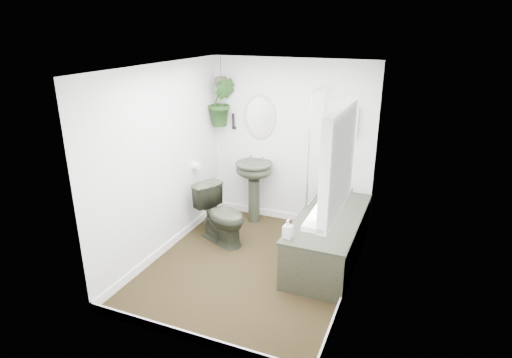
% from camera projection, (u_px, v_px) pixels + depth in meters
% --- Properties ---
extents(floor, '(2.30, 2.80, 0.02)m').
position_uv_depth(floor, '(251.00, 267.00, 5.09)').
color(floor, black).
rests_on(floor, ground).
extents(ceiling, '(2.30, 2.80, 0.02)m').
position_uv_depth(ceiling, '(250.00, 66.00, 4.29)').
color(ceiling, white).
rests_on(ceiling, ground).
extents(wall_back, '(2.30, 0.02, 2.30)m').
position_uv_depth(wall_back, '(291.00, 143.00, 5.91)').
color(wall_back, silver).
rests_on(wall_back, ground).
extents(wall_front, '(2.30, 0.02, 2.30)m').
position_uv_depth(wall_front, '(183.00, 228.00, 3.46)').
color(wall_front, silver).
rests_on(wall_front, ground).
extents(wall_left, '(0.02, 2.80, 2.30)m').
position_uv_depth(wall_left, '(162.00, 162.00, 5.10)').
color(wall_left, silver).
rests_on(wall_left, ground).
extents(wall_right, '(0.02, 2.80, 2.30)m').
position_uv_depth(wall_right, '(357.00, 190.00, 4.27)').
color(wall_right, silver).
rests_on(wall_right, ground).
extents(skirting, '(2.30, 2.80, 0.10)m').
position_uv_depth(skirting, '(251.00, 262.00, 5.06)').
color(skirting, white).
rests_on(skirting, floor).
extents(bathtub, '(0.72, 1.72, 0.58)m').
position_uv_depth(bathtub, '(329.00, 238.00, 5.13)').
color(bathtub, '#2B2F22').
rests_on(bathtub, floor).
extents(bath_screen, '(0.04, 0.72, 1.40)m').
position_uv_depth(bath_screen, '(316.00, 145.00, 5.33)').
color(bath_screen, silver).
rests_on(bath_screen, bathtub).
extents(shower_box, '(0.20, 0.10, 0.35)m').
position_uv_depth(shower_box, '(350.00, 121.00, 5.43)').
color(shower_box, white).
rests_on(shower_box, wall_back).
extents(oval_mirror, '(0.46, 0.03, 0.62)m').
position_uv_depth(oval_mirror, '(260.00, 116.00, 5.92)').
color(oval_mirror, '#B19F8B').
rests_on(oval_mirror, wall_back).
extents(wall_sconce, '(0.04, 0.04, 0.22)m').
position_uv_depth(wall_sconce, '(233.00, 121.00, 6.09)').
color(wall_sconce, black).
rests_on(wall_sconce, wall_back).
extents(toilet_roll_holder, '(0.11, 0.11, 0.11)m').
position_uv_depth(toilet_roll_holder, '(196.00, 166.00, 5.78)').
color(toilet_roll_holder, white).
rests_on(toilet_roll_holder, wall_left).
extents(window_recess, '(0.08, 1.00, 0.90)m').
position_uv_depth(window_recess, '(339.00, 161.00, 3.52)').
color(window_recess, white).
rests_on(window_recess, wall_right).
extents(window_sill, '(0.18, 1.00, 0.04)m').
position_uv_depth(window_sill, '(328.00, 206.00, 3.69)').
color(window_sill, white).
rests_on(window_sill, wall_right).
extents(window_blinds, '(0.01, 0.86, 0.76)m').
position_uv_depth(window_blinds, '(333.00, 160.00, 3.53)').
color(window_blinds, white).
rests_on(window_blinds, wall_right).
extents(toilet, '(0.85, 0.69, 0.75)m').
position_uv_depth(toilet, '(222.00, 215.00, 5.54)').
color(toilet, '#2B2F22').
rests_on(toilet, floor).
extents(pedestal_sink, '(0.54, 0.47, 0.89)m').
position_uv_depth(pedestal_sink, '(254.00, 192.00, 6.10)').
color(pedestal_sink, '#2B2F22').
rests_on(pedestal_sink, floor).
extents(sill_plant, '(0.26, 0.23, 0.25)m').
position_uv_depth(sill_plant, '(331.00, 179.00, 3.91)').
color(sill_plant, black).
rests_on(sill_plant, window_sill).
extents(hanging_plant, '(0.46, 0.41, 0.68)m').
position_uv_depth(hanging_plant, '(222.00, 102.00, 5.94)').
color(hanging_plant, black).
rests_on(hanging_plant, ceiling).
extents(soap_bottle, '(0.10, 0.11, 0.21)m').
position_uv_depth(soap_bottle, '(288.00, 229.00, 4.49)').
color(soap_bottle, black).
rests_on(soap_bottle, bathtub).
extents(hanging_pot, '(0.16, 0.16, 0.12)m').
position_uv_depth(hanging_pot, '(221.00, 82.00, 5.84)').
color(hanging_pot, '#4C3C33').
rests_on(hanging_pot, ceiling).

